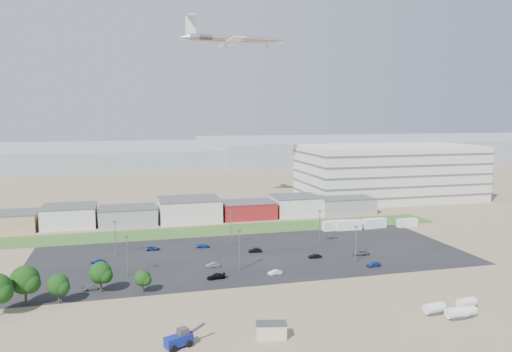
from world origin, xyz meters
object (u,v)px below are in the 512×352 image
object	(u,v)px
telehandler	(179,338)
parked_car_10	(92,287)
portable_shed	(271,330)
storage_tank_nw	(434,308)
parked_car_2	(374,264)
parked_car_3	(216,276)
parked_car_9	(153,248)
parked_car_6	(203,246)
parked_car_5	(98,261)
parked_car_4	(213,265)
parked_car_1	(315,256)
parked_car_13	(275,272)
box_trailer_a	(335,225)
parked_car_0	(360,253)
parked_car_7	(255,250)
parked_car_8	(332,237)
airliner	(234,39)

from	to	relation	value
telehandler	parked_car_10	xyz separation A→B (m)	(-15.80, 32.92, -0.95)
portable_shed	storage_tank_nw	xyz separation A→B (m)	(34.03, 1.93, -0.13)
parked_car_2	parked_car_3	world-z (taller)	parked_car_2
telehandler	parked_car_9	distance (m)	63.16
storage_tank_nw	parked_car_10	distance (m)	73.10
telehandler	parked_car_6	xyz separation A→B (m)	(13.67, 62.23, -1.02)
parked_car_2	parked_car_5	size ratio (longest dim) A/B	1.08
parked_car_4	parked_car_10	distance (m)	30.61
parked_car_4	parked_car_9	xyz separation A→B (m)	(-14.10, 20.48, -0.06)
parked_car_1	parked_car_13	xyz separation A→B (m)	(-14.71, -10.79, -0.00)
box_trailer_a	parked_car_5	distance (m)	78.63
portable_shed	storage_tank_nw	bearing A→B (deg)	15.56
parked_car_9	portable_shed	bearing A→B (deg)	-165.47
telehandler	parked_car_2	world-z (taller)	telehandler
box_trailer_a	parked_car_4	xyz separation A→B (m)	(-47.34, -30.73, -1.00)
parked_car_0	parked_car_6	world-z (taller)	parked_car_0
parked_car_5	parked_car_7	world-z (taller)	parked_car_7
parked_car_7	parked_car_10	distance (m)	47.66
parked_car_6	parked_car_8	world-z (taller)	parked_car_6
box_trailer_a	parked_car_6	xyz separation A→B (m)	(-46.88, -11.17, -1.04)
parked_car_6	parked_car_9	xyz separation A→B (m)	(-14.55, 0.91, -0.02)
parked_car_2	parked_car_7	size ratio (longest dim) A/B	1.01
parked_car_3	parked_car_13	distance (m)	14.57
portable_shed	parked_car_3	size ratio (longest dim) A/B	1.22
parked_car_2	parked_car_7	bearing A→B (deg)	-133.70
parked_car_13	parked_car_3	bearing A→B (deg)	-99.39
parked_car_6	parked_car_7	xyz separation A→B (m)	(13.58, -8.88, 0.06)
airliner	parked_car_6	size ratio (longest dim) A/B	11.57
airliner	parked_car_3	xyz separation A→B (m)	(-24.91, -92.72, -69.36)
portable_shed	parked_car_6	bearing A→B (deg)	104.58
portable_shed	telehandler	xyz separation A→B (m)	(-16.15, 0.46, 0.22)
parked_car_7	parked_car_13	xyz separation A→B (m)	(-0.30, -20.57, -0.04)
parked_car_2	parked_car_4	size ratio (longest dim) A/B	1.04
parked_car_0	parked_car_7	distance (m)	29.65
portable_shed	parked_car_4	xyz separation A→B (m)	(-2.93, 43.13, -0.77)
parked_car_5	parked_car_7	distance (m)	42.80
parked_car_3	parked_car_10	size ratio (longest dim) A/B	1.01
portable_shed	box_trailer_a	size ratio (longest dim) A/B	0.64
parked_car_2	parked_car_9	xyz separation A→B (m)	(-54.42, 30.57, -0.10)
box_trailer_a	parked_car_9	size ratio (longest dim) A/B	2.18
parked_car_0	parked_car_2	bearing A→B (deg)	-3.34
airliner	parked_car_8	world-z (taller)	airliner
telehandler	parked_car_10	distance (m)	36.53
storage_tank_nw	parked_car_10	bearing A→B (deg)	154.51
portable_shed	parked_car_3	world-z (taller)	portable_shed
parked_car_3	parked_car_7	xyz separation A→B (m)	(14.86, 20.00, -0.02)
storage_tank_nw	parked_car_7	world-z (taller)	storage_tank_nw
parked_car_8	parked_car_9	world-z (taller)	parked_car_8
parked_car_0	parked_car_2	size ratio (longest dim) A/B	1.20
parked_car_3	parked_car_7	bearing A→B (deg)	137.44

